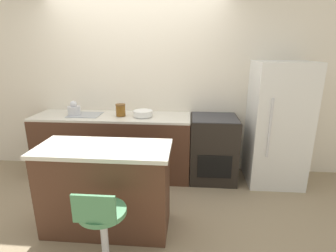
{
  "coord_description": "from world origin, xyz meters",
  "views": [
    {
      "loc": [
        0.76,
        -3.17,
        1.82
      ],
      "look_at": [
        0.52,
        -0.27,
        0.95
      ],
      "focal_mm": 28.0,
      "sensor_mm": 36.0,
      "label": 1
    }
  ],
  "objects": [
    {
      "name": "oven_range",
      "position": [
        1.11,
        0.33,
        0.45
      ],
      "size": [
        0.64,
        0.63,
        0.91
      ],
      "color": "black",
      "rests_on": "ground_plane"
    },
    {
      "name": "canister_jar",
      "position": [
        -0.19,
        0.3,
        0.99
      ],
      "size": [
        0.14,
        0.14,
        0.16
      ],
      "color": "brown",
      "rests_on": "back_counter"
    },
    {
      "name": "kettle",
      "position": [
        -0.86,
        0.3,
        0.99
      ],
      "size": [
        0.17,
        0.17,
        0.2
      ],
      "color": "silver",
      "rests_on": "back_counter"
    },
    {
      "name": "refrigerator",
      "position": [
        1.94,
        0.32,
        0.83
      ],
      "size": [
        0.72,
        0.67,
        1.66
      ],
      "color": "silver",
      "rests_on": "ground_plane"
    },
    {
      "name": "ground_plane",
      "position": [
        0.0,
        0.0,
        0.0
      ],
      "size": [
        14.0,
        14.0,
        0.0
      ],
      "primitive_type": "plane",
      "color": "#998466"
    },
    {
      "name": "stool_chair",
      "position": [
        0.09,
        -1.45,
        0.42
      ],
      "size": [
        0.38,
        0.38,
        0.82
      ],
      "color": "#B7B7BC",
      "rests_on": "ground_plane"
    },
    {
      "name": "back_counter",
      "position": [
        -0.33,
        0.33,
        0.45
      ],
      "size": [
        2.22,
        0.62,
        0.91
      ],
      "color": "#4C2D1E",
      "rests_on": "ground_plane"
    },
    {
      "name": "kitchen_island",
      "position": [
        -0.06,
        -0.87,
        0.45
      ],
      "size": [
        1.31,
        0.57,
        0.9
      ],
      "color": "#4C2D1E",
      "rests_on": "ground_plane"
    },
    {
      "name": "mixing_bowl",
      "position": [
        0.12,
        0.3,
        0.95
      ],
      "size": [
        0.27,
        0.27,
        0.08
      ],
      "color": "white",
      "rests_on": "back_counter"
    },
    {
      "name": "wall_back",
      "position": [
        0.0,
        0.67,
        1.3
      ],
      "size": [
        8.0,
        0.06,
        2.6
      ],
      "color": "silver",
      "rests_on": "ground_plane"
    }
  ]
}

